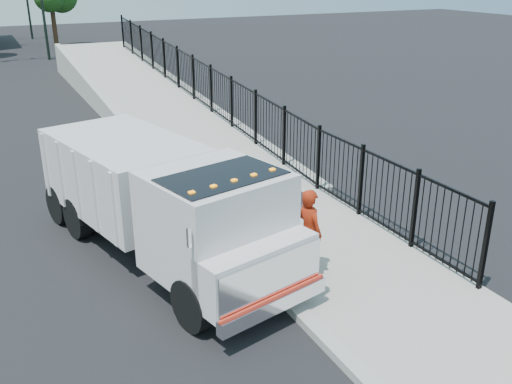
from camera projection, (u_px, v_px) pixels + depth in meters
name	position (u px, v px, depth m)	size (l,w,h in m)	color
ground	(271.00, 287.00, 11.45)	(120.00, 120.00, 0.00)	black
sidewalk	(413.00, 311.00, 10.54)	(3.55, 12.00, 0.12)	#9E998E
curb	(325.00, 338.00, 9.75)	(0.30, 12.00, 0.16)	#ADAAA3
ramp	(150.00, 109.00, 25.68)	(3.95, 24.00, 1.70)	#9E998E
iron_fence	(211.00, 104.00, 22.58)	(0.10, 28.00, 1.80)	black
truck	(163.00, 198.00, 12.06)	(4.09, 7.81, 2.56)	black
worker	(309.00, 232.00, 11.44)	(0.67, 0.44, 1.82)	maroon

